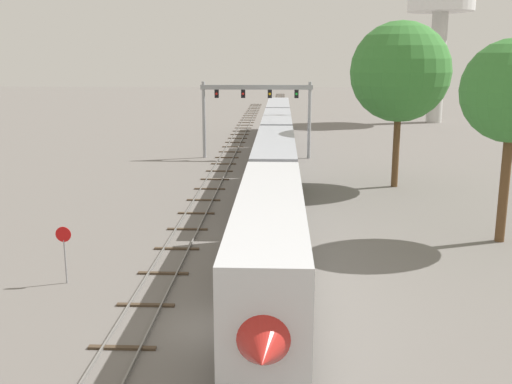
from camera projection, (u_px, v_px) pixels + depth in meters
ground_plane at (219, 327)px, 24.41m from camera, size 400.00×400.00×0.00m
track_main at (278, 136)px, 82.76m from camera, size 2.60×200.00×0.16m
track_near at (225, 160)px, 63.51m from camera, size 2.60×160.00×0.16m
passenger_train at (276, 148)px, 55.01m from camera, size 3.04×77.21×4.80m
signal_gantry at (256, 103)px, 64.17m from camera, size 12.10×0.49×8.30m
water_tower at (441, 3)px, 97.09m from camera, size 10.97×10.97×24.40m
stop_sign at (64, 247)px, 28.79m from camera, size 0.76×0.08×2.88m
trackside_tree_mid at (400, 72)px, 48.88m from camera, size 8.25×8.25×13.80m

